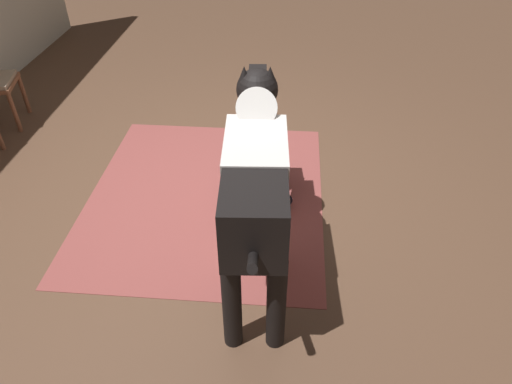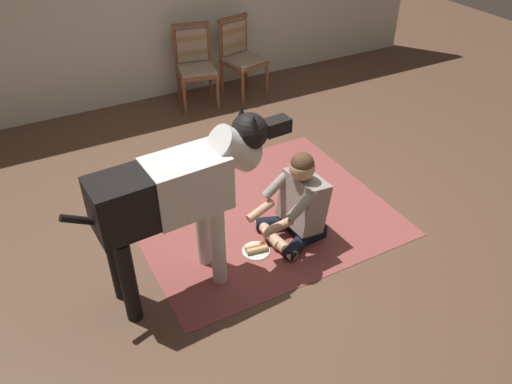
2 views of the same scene
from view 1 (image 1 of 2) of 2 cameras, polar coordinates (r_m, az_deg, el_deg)
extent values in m
plane|color=brown|center=(4.11, -4.22, 1.11)|extent=(13.32, 13.32, 0.00)
cube|color=brown|center=(3.98, -6.13, -0.33)|extent=(2.25, 1.96, 0.01)
cylinder|color=brown|center=(5.68, -26.55, 10.65)|extent=(0.04, 0.04, 0.42)
cylinder|color=brown|center=(5.32, -27.48, 8.60)|extent=(0.04, 0.04, 0.42)
cube|color=black|center=(4.06, 0.24, 1.83)|extent=(0.26, 0.35, 0.12)
cylinder|color=black|center=(3.93, 2.47, 0.49)|extent=(0.40, 0.29, 0.11)
cylinder|color=tan|center=(3.82, 1.45, -0.95)|extent=(0.14, 0.37, 0.09)
cylinder|color=black|center=(3.94, -2.05, 0.54)|extent=(0.41, 0.25, 0.11)
cylinder|color=tan|center=(3.82, -1.10, -0.92)|extent=(0.10, 0.36, 0.09)
cube|color=gray|center=(3.87, 0.25, 4.99)|extent=(0.30, 0.42, 0.48)
cylinder|color=gray|center=(3.69, 2.95, 5.36)|extent=(0.30, 0.10, 0.24)
cylinder|color=tan|center=(3.62, 2.14, 1.39)|extent=(0.27, 0.10, 0.12)
cylinder|color=gray|center=(3.70, -2.51, 5.41)|extent=(0.30, 0.10, 0.24)
cylinder|color=tan|center=(3.63, -1.81, 1.44)|extent=(0.28, 0.13, 0.12)
sphere|color=tan|center=(3.67, 0.25, 9.14)|extent=(0.21, 0.21, 0.21)
sphere|color=#513622|center=(3.66, 0.25, 9.65)|extent=(0.19, 0.19, 0.19)
cylinder|color=silver|center=(3.18, -2.24, -3.59)|extent=(0.11, 0.11, 0.70)
cylinder|color=silver|center=(3.18, 2.29, -3.64)|extent=(0.11, 0.11, 0.70)
cylinder|color=black|center=(2.70, -2.98, -13.48)|extent=(0.11, 0.11, 0.70)
cylinder|color=black|center=(2.70, 2.50, -13.56)|extent=(0.11, 0.11, 0.70)
cube|color=silver|center=(2.72, -0.03, 2.98)|extent=(0.57, 0.39, 0.40)
cube|color=black|center=(2.39, -0.21, -2.87)|extent=(0.50, 0.37, 0.38)
cylinder|color=silver|center=(2.96, 0.10, 9.73)|extent=(0.42, 0.28, 0.39)
sphere|color=black|center=(3.03, 0.14, 12.46)|extent=(0.27, 0.27, 0.27)
cube|color=black|center=(3.24, 0.21, 13.87)|extent=(0.21, 0.13, 0.11)
cone|color=black|center=(2.97, -1.46, 14.11)|extent=(0.10, 0.10, 0.12)
cone|color=black|center=(2.97, 1.75, 14.09)|extent=(0.10, 0.10, 0.12)
cylinder|color=black|center=(2.23, -0.35, -8.00)|extent=(0.36, 0.07, 0.23)
cylinder|color=silver|center=(3.71, 0.13, -3.34)|extent=(0.24, 0.24, 0.01)
cylinder|color=#E3B875|center=(3.69, 0.46, -3.04)|extent=(0.18, 0.08, 0.05)
cylinder|color=#E3B875|center=(3.70, -0.19, -2.93)|extent=(0.18, 0.08, 0.05)
cylinder|color=#A15337|center=(3.69, 0.13, -2.90)|extent=(0.19, 0.07, 0.04)
camera|label=2|loc=(2.89, 77.43, 19.94)|focal=35.54mm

